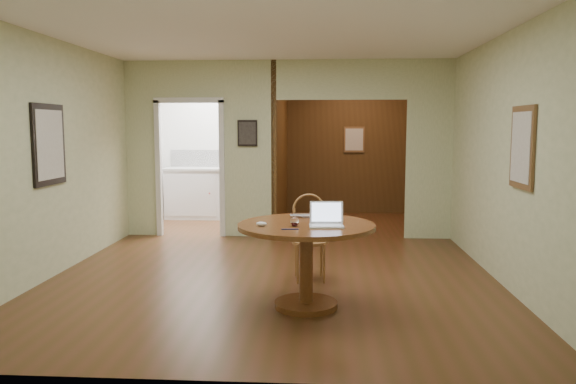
# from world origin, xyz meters

# --- Properties ---
(floor) EXTENTS (5.00, 5.00, 0.00)m
(floor) POSITION_xyz_m (0.00, 0.00, 0.00)
(floor) COLOR #4A2E15
(floor) RESTS_ON ground
(room_shell) EXTENTS (5.20, 7.50, 5.00)m
(room_shell) POSITION_xyz_m (-0.47, 3.10, 1.29)
(room_shell) COLOR white
(room_shell) RESTS_ON ground
(dining_table) EXTENTS (1.28, 1.28, 0.80)m
(dining_table) POSITION_xyz_m (0.41, -0.90, 0.59)
(dining_table) COLOR brown
(dining_table) RESTS_ON ground
(chair) EXTENTS (0.44, 0.44, 0.95)m
(chair) POSITION_xyz_m (0.41, 0.11, 0.53)
(chair) COLOR olive
(chair) RESTS_ON ground
(open_laptop) EXTENTS (0.32, 0.28, 0.22)m
(open_laptop) POSITION_xyz_m (0.60, -0.99, 0.86)
(open_laptop) COLOR white
(open_laptop) RESTS_ON dining_table
(closed_laptop) EXTENTS (0.34, 0.24, 0.03)m
(closed_laptop) POSITION_xyz_m (0.40, -0.56, 0.81)
(closed_laptop) COLOR silver
(closed_laptop) RESTS_ON dining_table
(mouse) EXTENTS (0.11, 0.07, 0.04)m
(mouse) POSITION_xyz_m (0.01, -1.07, 0.82)
(mouse) COLOR white
(mouse) RESTS_ON dining_table
(wine_glass) EXTENTS (0.08, 0.08, 0.09)m
(wine_glass) POSITION_xyz_m (0.31, -1.04, 0.84)
(wine_glass) COLOR white
(wine_glass) RESTS_ON dining_table
(pen) EXTENTS (0.15, 0.02, 0.01)m
(pen) POSITION_xyz_m (0.28, -1.22, 0.80)
(pen) COLOR navy
(pen) RESTS_ON dining_table
(kitchen_cabinet) EXTENTS (2.06, 0.60, 0.94)m
(kitchen_cabinet) POSITION_xyz_m (-1.35, 4.20, 0.47)
(kitchen_cabinet) COLOR white
(kitchen_cabinet) RESTS_ON ground
(grocery_bag) EXTENTS (0.42, 0.38, 0.34)m
(grocery_bag) POSITION_xyz_m (-0.73, 4.20, 1.11)
(grocery_bag) COLOR #B9AF87
(grocery_bag) RESTS_ON kitchen_cabinet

